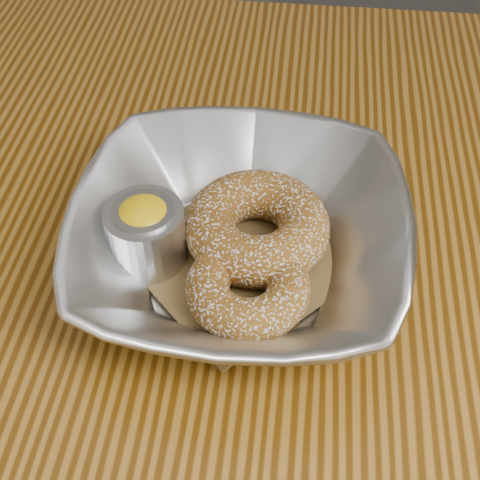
# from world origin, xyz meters

# --- Properties ---
(table) EXTENTS (1.20, 0.80, 0.75)m
(table) POSITION_xyz_m (0.00, 0.00, 0.65)
(table) COLOR brown
(table) RESTS_ON ground_plane
(serving_bowl) EXTENTS (0.25, 0.25, 0.06)m
(serving_bowl) POSITION_xyz_m (0.01, -0.02, 0.78)
(serving_bowl) COLOR #B6B8BD
(serving_bowl) RESTS_ON table
(parchment) EXTENTS (0.21, 0.21, 0.00)m
(parchment) POSITION_xyz_m (0.01, -0.02, 0.76)
(parchment) COLOR brown
(parchment) RESTS_ON table
(donut_back) EXTENTS (0.14, 0.14, 0.04)m
(donut_back) POSITION_xyz_m (0.03, -0.00, 0.78)
(donut_back) COLOR brown
(donut_back) RESTS_ON parchment
(donut_front) EXTENTS (0.09, 0.09, 0.03)m
(donut_front) POSITION_xyz_m (0.02, -0.06, 0.78)
(donut_front) COLOR brown
(donut_front) RESTS_ON parchment
(ramekin) EXTENTS (0.06, 0.06, 0.06)m
(ramekin) POSITION_xyz_m (-0.06, -0.03, 0.79)
(ramekin) COLOR #B6B8BD
(ramekin) RESTS_ON table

